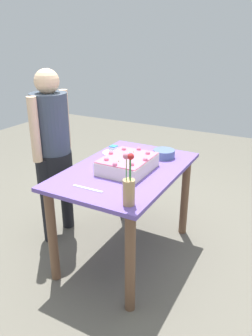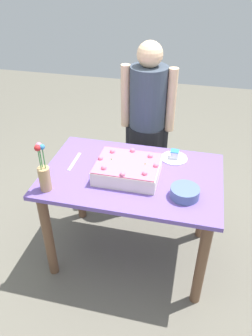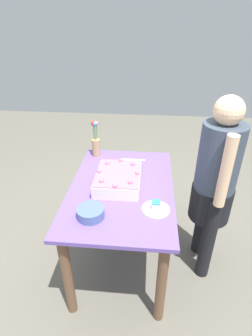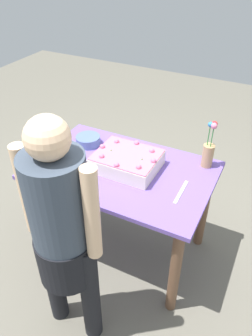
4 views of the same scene
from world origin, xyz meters
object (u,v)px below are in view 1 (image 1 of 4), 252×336
Objects in this scene: sheet_cake at (128,164)px; flower_vase at (129,187)px; serving_plate_with_slice at (114,151)px; person_standing at (53,146)px; cake_knife at (88,189)px; fruit_bowl at (164,154)px.

flower_vase reaches higher than sheet_cake.
serving_plate_with_slice is 0.52m from person_standing.
cake_knife is 0.16× the size of person_standing.
fruit_bowl is (0.86, 0.13, -0.08)m from flower_vase.
serving_plate_with_slice is at bearing 32.82° from person_standing.
flower_vase reaches higher than cake_knife.
flower_vase is at bearing -25.64° from person_standing.
flower_vase reaches higher than serving_plate_with_slice.
flower_vase is (-0.06, -0.34, 0.12)m from cake_knife.
serving_plate_with_slice is 0.94m from flower_vase.
fruit_bowl is at bearing 8.34° from flower_vase.
serving_plate_with_slice is at bearing 36.15° from flower_vase.
sheet_cake is 0.54m from flower_vase.
serving_plate_with_slice is 0.81× the size of cake_knife.
sheet_cake is 0.28× the size of person_standing.
sheet_cake is 2.20× the size of serving_plate_with_slice.
person_standing reaches higher than flower_vase.
person_standing is (0.00, 0.72, 0.02)m from sheet_cake.
sheet_cake is 0.40m from serving_plate_with_slice.
serving_plate_with_slice is 1.06× the size of fruit_bowl.
sheet_cake is 1.25× the size of flower_vase.
sheet_cake reaches higher than cake_knife.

